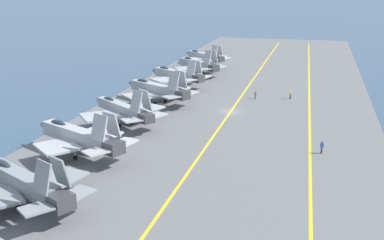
% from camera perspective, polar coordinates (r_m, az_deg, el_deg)
% --- Properties ---
extents(ground_plane, '(2000.00, 2000.00, 0.00)m').
position_cam_1_polar(ground_plane, '(85.53, 4.61, 0.77)').
color(ground_plane, '#334C66').
extents(carrier_deck, '(221.19, 49.47, 0.40)m').
position_cam_1_polar(carrier_deck, '(85.48, 4.61, 0.90)').
color(carrier_deck, slate).
rests_on(carrier_deck, ground).
extents(deck_stripe_foul_line, '(199.00, 6.03, 0.01)m').
position_cam_1_polar(deck_stripe_foul_line, '(84.24, 13.76, 0.38)').
color(deck_stripe_foul_line, yellow).
rests_on(deck_stripe_foul_line, carrier_deck).
extents(deck_stripe_centerline, '(199.07, 0.36, 0.01)m').
position_cam_1_polar(deck_stripe_centerline, '(85.43, 4.62, 1.03)').
color(deck_stripe_centerline, yellow).
rests_on(deck_stripe_centerline, carrier_deck).
extents(parked_jet_second, '(13.51, 16.24, 6.37)m').
position_cam_1_polar(parked_jet_second, '(52.82, -19.39, -6.97)').
color(parked_jet_second, gray).
rests_on(parked_jet_second, carrier_deck).
extents(parked_jet_third, '(12.43, 16.79, 6.84)m').
position_cam_1_polar(parked_jet_third, '(64.86, -13.39, -1.83)').
color(parked_jet_third, '#A8AAAF').
rests_on(parked_jet_third, carrier_deck).
extents(parked_jet_fourth, '(14.04, 15.51, 6.62)m').
position_cam_1_polar(parked_jet_fourth, '(77.42, -8.25, 1.30)').
color(parked_jet_fourth, '#9EA3A8').
rests_on(parked_jet_fourth, carrier_deck).
extents(parked_jet_fifth, '(14.08, 16.26, 6.81)m').
position_cam_1_polar(parked_jet_fifth, '(90.75, -4.20, 3.67)').
color(parked_jet_fifth, '#9EA3A8').
rests_on(parked_jet_fifth, carrier_deck).
extents(parked_jet_sixth, '(12.57, 15.12, 6.36)m').
position_cam_1_polar(parked_jet_sixth, '(104.04, -1.85, 5.40)').
color(parked_jet_sixth, '#A8AAAF').
rests_on(parked_jet_sixth, carrier_deck).
extents(parked_jet_seventh, '(13.08, 14.33, 6.64)m').
position_cam_1_polar(parked_jet_seventh, '(117.48, 0.63, 6.61)').
color(parked_jet_seventh, '#9EA3A8').
rests_on(parked_jet_seventh, carrier_deck).
extents(parked_jet_eighth, '(13.42, 14.55, 6.14)m').
position_cam_1_polar(parked_jet_eighth, '(130.27, 1.45, 7.57)').
color(parked_jet_eighth, '#A8AAAF').
rests_on(parked_jet_eighth, carrier_deck).
extents(crew_yellow_vest, '(0.40, 0.29, 1.83)m').
position_cam_1_polar(crew_yellow_vest, '(95.79, 11.58, 3.05)').
color(crew_yellow_vest, '#232328').
rests_on(crew_yellow_vest, carrier_deck).
extents(crew_brown_vest, '(0.46, 0.43, 1.65)m').
position_cam_1_polar(crew_brown_vest, '(94.59, 7.53, 3.01)').
color(crew_brown_vest, '#4C473D').
rests_on(crew_brown_vest, carrier_deck).
extents(crew_blue_vest, '(0.39, 0.45, 1.77)m').
position_cam_1_polar(crew_blue_vest, '(66.74, 15.14, -3.06)').
color(crew_blue_vest, '#383328').
rests_on(crew_blue_vest, carrier_deck).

